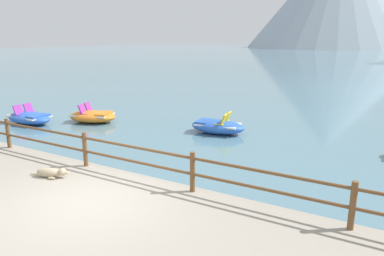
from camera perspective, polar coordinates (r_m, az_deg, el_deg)
The scene contains 6 objects.
ground_plane at distance 45.80m, azimuth 23.21°, elevation 8.19°, with size 200.00×200.00×0.00m, color slate.
dock_railing at distance 9.35m, azimuth -9.01°, elevation -4.31°, with size 23.92×0.12×0.95m.
dog_resting at distance 10.07m, azimuth -20.98°, elevation -6.45°, with size 1.04×0.51×0.26m.
pedal_boat_0 at distance 15.07m, azimuth 3.97°, elevation 0.29°, with size 2.36×1.49×0.88m.
pedal_boat_2 at distance 18.26m, azimuth -23.89°, elevation 1.49°, with size 2.44×1.33×0.85m.
pedal_boat_3 at distance 17.58m, azimuth -15.14°, elevation 1.80°, with size 2.52×1.96×0.86m.
Camera 1 is at (5.66, -5.28, 3.92)m, focal length 34.43 mm.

